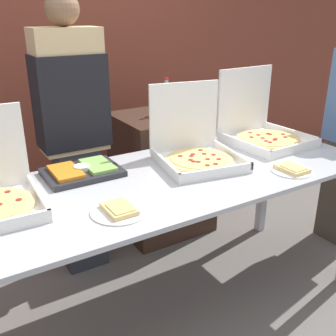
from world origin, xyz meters
TOP-DOWN VIEW (x-y plane):
  - ground_plane at (0.00, 0.00)m, footprint 16.00×16.00m
  - brick_wall_behind at (0.00, 1.70)m, footprint 10.00×0.06m
  - buffet_table at (0.00, 0.00)m, footprint 2.38×0.89m
  - pizza_box_near_left at (0.25, 0.11)m, footprint 0.51×0.53m
  - pizza_box_far_right at (0.86, 0.19)m, footprint 0.50×0.51m
  - paper_plate_front_center at (-0.39, -0.23)m, footprint 0.26×0.26m
  - paper_plate_front_left at (0.62, -0.29)m, footprint 0.23×0.23m
  - veggie_tray at (-0.38, 0.26)m, footprint 0.40×0.30m
  - sideboard_podium at (0.48, 0.87)m, footprint 0.69×0.60m
  - soda_bottle at (0.52, 0.87)m, footprint 0.08×0.08m
  - soda_can_silver at (0.59, 0.64)m, footprint 0.07×0.07m
  - person_server_vest at (-0.27, 0.71)m, footprint 0.42×0.24m

SIDE VIEW (x-z plane):
  - ground_plane at x=0.00m, z-range 0.00..0.00m
  - sideboard_podium at x=0.48m, z-range 0.00..0.97m
  - buffet_table at x=0.00m, z-range 0.34..1.22m
  - paper_plate_front_center at x=-0.39m, z-range 0.87..0.91m
  - paper_plate_front_left at x=0.62m, z-range 0.88..0.91m
  - veggie_tray at x=-0.38m, z-range 0.87..0.93m
  - pizza_box_near_left at x=0.25m, z-range 0.74..1.18m
  - pizza_box_far_right at x=0.86m, z-range 0.73..1.20m
  - person_server_vest at x=-0.27m, z-range 0.12..1.94m
  - soda_can_silver at x=0.59m, z-range 0.97..1.09m
  - soda_bottle at x=0.52m, z-range 0.95..1.22m
  - brick_wall_behind at x=0.00m, z-range 0.00..2.80m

